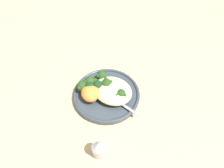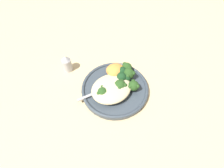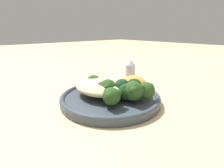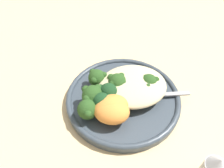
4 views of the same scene
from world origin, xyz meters
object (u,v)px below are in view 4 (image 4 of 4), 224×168
object	(u,v)px
broccoli_stalk_3	(101,82)
broccoli_stalk_5	(92,109)
quinoa_mound	(133,86)
spoon	(153,95)
broccoli_stalk_1	(128,82)
sweet_potato_chunk_1	(111,108)
broccoli_stalk_2	(118,85)
plate	(121,98)
sweet_potato_chunk_0	(112,111)
broccoli_stalk_0	(146,87)
kale_tuft	(103,97)
broccoli_stalk_4	(97,97)

from	to	relation	value
broccoli_stalk_3	broccoli_stalk_5	world-z (taller)	broccoli_stalk_5
quinoa_mound	spoon	world-z (taller)	quinoa_mound
broccoli_stalk_1	sweet_potato_chunk_1	distance (m)	0.08
broccoli_stalk_2	broccoli_stalk_5	size ratio (longest dim) A/B	0.77
quinoa_mound	broccoli_stalk_5	bearing A→B (deg)	27.66
plate	sweet_potato_chunk_0	world-z (taller)	sweet_potato_chunk_0
quinoa_mound	sweet_potato_chunk_0	world-z (taller)	sweet_potato_chunk_0
broccoli_stalk_0	broccoli_stalk_3	xyz separation A→B (m)	(0.09, -0.03, -0.00)
plate	sweet_potato_chunk_1	world-z (taller)	sweet_potato_chunk_1
quinoa_mound	broccoli_stalk_5	distance (m)	0.10
plate	broccoli_stalk_3	xyz separation A→B (m)	(0.04, -0.03, 0.03)
plate	kale_tuft	xyz separation A→B (m)	(0.04, 0.02, 0.03)
sweet_potato_chunk_0	spoon	distance (m)	0.10
broccoli_stalk_5	sweet_potato_chunk_0	xyz separation A→B (m)	(-0.04, 0.01, 0.00)
broccoli_stalk_0	spoon	bearing A→B (deg)	-76.77
broccoli_stalk_4	broccoli_stalk_5	size ratio (longest dim) A/B	0.89
broccoli_stalk_3	broccoli_stalk_1	bearing A→B (deg)	-127.70
broccoli_stalk_2	sweet_potato_chunk_0	xyz separation A→B (m)	(0.02, 0.06, 0.00)
broccoli_stalk_2	sweet_potato_chunk_1	xyz separation A→B (m)	(0.02, 0.06, 0.00)
broccoli_stalk_1	broccoli_stalk_4	bearing A→B (deg)	136.06
sweet_potato_chunk_0	spoon	world-z (taller)	sweet_potato_chunk_0
broccoli_stalk_2	broccoli_stalk_4	world-z (taller)	broccoli_stalk_4
broccoli_stalk_4	broccoli_stalk_5	xyz separation A→B (m)	(0.01, 0.02, -0.00)
plate	sweet_potato_chunk_0	bearing A→B (deg)	61.13
broccoli_stalk_2	sweet_potato_chunk_0	distance (m)	0.07
broccoli_stalk_5	sweet_potato_chunk_1	xyz separation A→B (m)	(-0.04, 0.01, 0.00)
sweet_potato_chunk_1	spoon	world-z (taller)	sweet_potato_chunk_1
broccoli_stalk_2	spoon	size ratio (longest dim) A/B	0.76
broccoli_stalk_5	broccoli_stalk_1	bearing A→B (deg)	-148.57
broccoli_stalk_0	sweet_potato_chunk_1	bearing A→B (deg)	175.67
sweet_potato_chunk_1	broccoli_stalk_3	bearing A→B (deg)	-82.10
broccoli_stalk_0	broccoli_stalk_1	world-z (taller)	broccoli_stalk_0
kale_tuft	sweet_potato_chunk_1	bearing A→B (deg)	112.71
quinoa_mound	broccoli_stalk_0	distance (m)	0.03
sweet_potato_chunk_1	broccoli_stalk_4	bearing A→B (deg)	-52.91
broccoli_stalk_4	sweet_potato_chunk_1	bearing A→B (deg)	147.49
broccoli_stalk_1	sweet_potato_chunk_0	xyz separation A→B (m)	(0.05, 0.07, 0.01)
broccoli_stalk_3	broccoli_stalk_5	size ratio (longest dim) A/B	0.99
broccoli_stalk_1	broccoli_stalk_3	size ratio (longest dim) A/B	0.99
broccoli_stalk_0	sweet_potato_chunk_0	bearing A→B (deg)	179.34
broccoli_stalk_3	spoon	xyz separation A→B (m)	(-0.10, 0.04, -0.01)
kale_tuft	quinoa_mound	bearing A→B (deg)	-159.50
broccoli_stalk_1	kale_tuft	size ratio (longest dim) A/B	1.68
sweet_potato_chunk_0	broccoli_stalk_1	bearing A→B (deg)	-123.05
broccoli_stalk_5	spoon	distance (m)	0.13
sweet_potato_chunk_1	kale_tuft	xyz separation A→B (m)	(0.01, -0.03, -0.00)
plate	broccoli_stalk_4	xyz separation A→B (m)	(0.05, 0.01, 0.03)
broccoli_stalk_3	sweet_potato_chunk_1	size ratio (longest dim) A/B	1.63
quinoa_mound	broccoli_stalk_2	size ratio (longest dim) A/B	1.67
broccoli_stalk_5	broccoli_stalk_4	bearing A→B (deg)	-123.50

